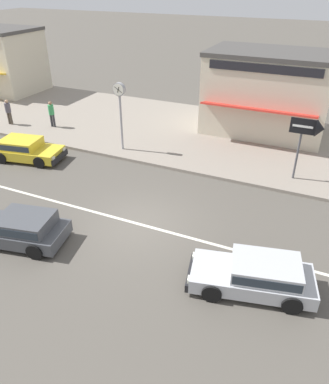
% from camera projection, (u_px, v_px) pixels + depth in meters
% --- Properties ---
extents(ground_plane, '(160.00, 160.00, 0.00)m').
position_uv_depth(ground_plane, '(138.00, 224.00, 14.66)').
color(ground_plane, '#544F47').
extents(lane_centre_stripe, '(50.40, 0.14, 0.01)m').
position_uv_depth(lane_centre_stripe, '(138.00, 224.00, 14.66)').
color(lane_centre_stripe, silver).
rests_on(lane_centre_stripe, ground).
extents(kerb_strip, '(68.00, 10.00, 0.15)m').
position_uv_depth(kerb_strip, '(215.00, 136.00, 22.31)').
color(kerb_strip, gray).
rests_on(kerb_strip, ground).
extents(hatchback_yellow_2, '(3.83, 2.26, 1.10)m').
position_uv_depth(hatchback_yellow_2, '(25.00, 149.00, 19.48)').
color(hatchback_yellow_2, yellow).
rests_on(hatchback_yellow_2, ground).
extents(hatchback_silver_4, '(4.06, 2.37, 1.10)m').
position_uv_depth(hatchback_silver_4, '(257.00, 274.00, 11.36)').
color(hatchback_silver_4, '#B7BABF').
rests_on(hatchback_silver_4, ground).
extents(hatchback_dark_grey_5, '(3.77, 2.30, 1.10)m').
position_uv_depth(hatchback_dark_grey_5, '(21.00, 228.00, 13.44)').
color(hatchback_dark_grey_5, '#47494F').
rests_on(hatchback_dark_grey_5, ground).
extents(street_clock, '(0.67, 0.22, 3.61)m').
position_uv_depth(street_clock, '(120.00, 100.00, 19.18)').
color(street_clock, '#9E9EA3').
rests_on(street_clock, kerb_strip).
extents(arrow_signboard, '(1.44, 0.76, 2.96)m').
position_uv_depth(arrow_signboard, '(315.00, 131.00, 16.17)').
color(arrow_signboard, '#4C4C51').
rests_on(arrow_signboard, kerb_strip).
extents(pedestrian_near_clock, '(0.34, 0.34, 1.58)m').
position_uv_depth(pedestrian_near_clock, '(8.00, 110.00, 23.46)').
color(pedestrian_near_clock, '#4C4238').
rests_on(pedestrian_near_clock, kerb_strip).
extents(pedestrian_mid_kerb, '(0.34, 0.34, 1.60)m').
position_uv_depth(pedestrian_mid_kerb, '(51.00, 112.00, 23.06)').
color(pedestrian_mid_kerb, '#333338').
rests_on(pedestrian_mid_kerb, kerb_strip).
extents(shopfront_far_kios, '(7.02, 5.17, 4.65)m').
position_uv_depth(shopfront_far_kios, '(267.00, 93.00, 21.79)').
color(shopfront_far_kios, beige).
rests_on(shopfront_far_kios, kerb_strip).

